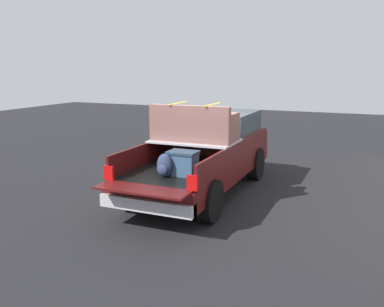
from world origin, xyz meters
The scene contains 2 objects.
ground_plane centered at (0.00, 0.00, 0.00)m, with size 40.00×40.00×0.00m, color black.
pickup_truck centered at (0.38, 0.00, 0.97)m, with size 6.05×2.06×2.23m.
Camera 1 is at (-9.16, -3.70, 3.06)m, focal length 39.11 mm.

